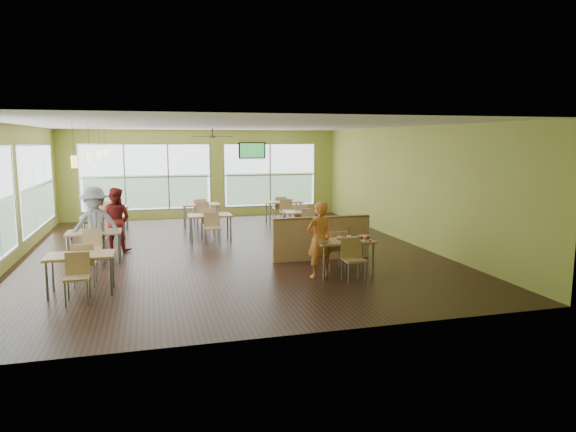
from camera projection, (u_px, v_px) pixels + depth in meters
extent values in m
plane|color=black|center=(229.00, 251.00, 13.25)|extent=(12.00, 12.00, 0.00)
plane|color=white|center=(227.00, 125.00, 12.78)|extent=(12.00, 12.00, 0.00)
cube|color=#A5AF47|center=(203.00, 174.00, 18.74)|extent=(10.00, 0.04, 3.20)
cube|color=#A5AF47|center=(290.00, 228.00, 7.29)|extent=(10.00, 0.04, 3.20)
cube|color=#A5AF47|center=(10.00, 195.00, 11.72)|extent=(0.04, 12.00, 3.20)
cube|color=#A5AF47|center=(406.00, 185.00, 14.30)|extent=(0.04, 12.00, 3.20)
cube|color=white|center=(38.00, 186.00, 14.61)|extent=(0.02, 4.50, 2.35)
cube|color=white|center=(147.00, 177.00, 18.22)|extent=(4.50, 0.02, 2.35)
cube|color=white|center=(270.00, 175.00, 19.38)|extent=(3.50, 0.02, 2.35)
cube|color=#B7BABC|center=(21.00, 244.00, 12.39)|extent=(0.04, 9.40, 0.05)
cube|color=#B7BABC|center=(211.00, 208.00, 18.96)|extent=(8.00, 0.04, 0.05)
cube|color=tan|center=(344.00, 241.00, 10.79)|extent=(1.20, 0.70, 0.04)
cube|color=brown|center=(344.00, 242.00, 10.80)|extent=(1.22, 0.71, 0.01)
cylinder|color=slate|center=(324.00, 263.00, 10.43)|extent=(0.05, 0.05, 0.71)
cylinder|color=slate|center=(373.00, 260.00, 10.71)|extent=(0.05, 0.05, 0.71)
cylinder|color=slate|center=(315.00, 257.00, 10.99)|extent=(0.05, 0.05, 0.71)
cylinder|color=slate|center=(362.00, 254.00, 11.27)|extent=(0.05, 0.05, 0.71)
cube|color=tan|center=(335.00, 249.00, 11.36)|extent=(0.42, 0.42, 0.04)
cube|color=tan|center=(332.00, 237.00, 11.51)|extent=(0.42, 0.04, 0.40)
cube|color=tan|center=(354.00, 260.00, 10.31)|extent=(0.42, 0.42, 0.04)
cube|color=tan|center=(358.00, 251.00, 10.10)|extent=(0.42, 0.04, 0.40)
cube|color=tan|center=(322.00, 239.00, 12.21)|extent=(2.40, 0.12, 1.00)
cube|color=brown|center=(322.00, 217.00, 12.14)|extent=(2.40, 0.14, 0.04)
cube|color=tan|center=(80.00, 255.00, 9.45)|extent=(1.20, 0.70, 0.04)
cube|color=brown|center=(80.00, 257.00, 9.46)|extent=(1.22, 0.71, 0.01)
cylinder|color=slate|center=(47.00, 281.00, 9.09)|extent=(0.05, 0.05, 0.71)
cylinder|color=slate|center=(111.00, 277.00, 9.37)|extent=(0.05, 0.05, 0.71)
cylinder|color=slate|center=(52.00, 273.00, 9.64)|extent=(0.05, 0.05, 0.71)
cylinder|color=slate|center=(113.00, 269.00, 9.92)|extent=(0.05, 0.05, 0.71)
cube|color=tan|center=(84.00, 263.00, 10.02)|extent=(0.42, 0.42, 0.04)
cube|color=tan|center=(85.00, 250.00, 10.17)|extent=(0.42, 0.04, 0.40)
cube|color=tan|center=(77.00, 278.00, 8.97)|extent=(0.42, 0.42, 0.04)
cube|color=tan|center=(75.00, 268.00, 8.75)|extent=(0.42, 0.04, 0.40)
cube|color=tan|center=(94.00, 232.00, 11.84)|extent=(1.20, 0.70, 0.04)
cube|color=brown|center=(94.00, 233.00, 11.84)|extent=(1.22, 0.71, 0.01)
cylinder|color=slate|center=(68.00, 252.00, 11.48)|extent=(0.05, 0.05, 0.71)
cylinder|color=slate|center=(118.00, 249.00, 11.76)|extent=(0.05, 0.05, 0.71)
cylinder|color=slate|center=(71.00, 247.00, 12.03)|extent=(0.05, 0.05, 0.71)
cylinder|color=slate|center=(120.00, 244.00, 12.31)|extent=(0.05, 0.05, 0.71)
cube|color=tan|center=(97.00, 240.00, 12.41)|extent=(0.42, 0.42, 0.04)
cube|color=tan|center=(97.00, 229.00, 12.55)|extent=(0.42, 0.04, 0.40)
cube|color=tan|center=(92.00, 249.00, 11.36)|extent=(0.42, 0.42, 0.04)
cube|color=tan|center=(90.00, 241.00, 11.14)|extent=(0.42, 0.04, 0.40)
cube|color=tan|center=(103.00, 217.00, 14.23)|extent=(1.20, 0.70, 0.04)
cube|color=brown|center=(103.00, 218.00, 14.23)|extent=(1.22, 0.71, 0.01)
cylinder|color=slate|center=(82.00, 233.00, 13.87)|extent=(0.05, 0.05, 0.71)
cylinder|color=slate|center=(123.00, 231.00, 14.14)|extent=(0.05, 0.05, 0.71)
cylinder|color=slate|center=(84.00, 229.00, 14.42)|extent=(0.05, 0.05, 0.71)
cylinder|color=slate|center=(124.00, 227.00, 14.70)|extent=(0.05, 0.05, 0.71)
cube|color=tan|center=(105.00, 223.00, 14.79)|extent=(0.42, 0.42, 0.04)
cube|color=tan|center=(105.00, 215.00, 14.94)|extent=(0.42, 0.04, 0.40)
cube|color=tan|center=(102.00, 230.00, 13.74)|extent=(0.42, 0.42, 0.04)
cube|color=tan|center=(101.00, 223.00, 13.53)|extent=(0.42, 0.04, 0.40)
cube|color=tan|center=(109.00, 207.00, 16.33)|extent=(1.20, 0.70, 0.04)
cube|color=brown|center=(109.00, 208.00, 16.33)|extent=(1.22, 0.71, 0.01)
cylinder|color=slate|center=(90.00, 220.00, 15.97)|extent=(0.05, 0.05, 0.71)
cylinder|color=slate|center=(127.00, 219.00, 16.24)|extent=(0.05, 0.05, 0.71)
cylinder|color=slate|center=(92.00, 218.00, 16.52)|extent=(0.05, 0.05, 0.71)
cylinder|color=slate|center=(127.00, 216.00, 16.80)|extent=(0.05, 0.05, 0.71)
cube|color=tan|center=(110.00, 213.00, 16.89)|extent=(0.42, 0.42, 0.04)
cube|color=tan|center=(110.00, 206.00, 17.04)|extent=(0.42, 0.04, 0.40)
cube|color=tan|center=(108.00, 218.00, 15.84)|extent=(0.42, 0.42, 0.04)
cube|color=tan|center=(107.00, 212.00, 15.63)|extent=(0.42, 0.04, 0.40)
cube|color=tan|center=(210.00, 215.00, 14.50)|extent=(1.20, 0.70, 0.04)
cube|color=brown|center=(210.00, 216.00, 14.50)|extent=(1.22, 0.71, 0.01)
cylinder|color=slate|center=(192.00, 231.00, 14.14)|extent=(0.05, 0.05, 0.71)
cylinder|color=slate|center=(231.00, 229.00, 14.41)|extent=(0.05, 0.05, 0.71)
cylinder|color=slate|center=(190.00, 227.00, 14.69)|extent=(0.05, 0.05, 0.71)
cylinder|color=slate|center=(228.00, 226.00, 14.97)|extent=(0.05, 0.05, 0.71)
cube|color=tan|center=(208.00, 222.00, 15.06)|extent=(0.42, 0.42, 0.04)
cube|color=tan|center=(207.00, 214.00, 15.21)|extent=(0.42, 0.04, 0.40)
cube|color=tan|center=(212.00, 228.00, 14.01)|extent=(0.42, 0.42, 0.04)
cube|color=tan|center=(213.00, 221.00, 13.80)|extent=(0.42, 0.04, 0.40)
cube|color=tan|center=(201.00, 205.00, 16.88)|extent=(1.20, 0.70, 0.04)
cube|color=brown|center=(201.00, 205.00, 16.89)|extent=(1.22, 0.71, 0.01)
cylinder|color=slate|center=(185.00, 218.00, 16.52)|extent=(0.05, 0.05, 0.71)
cylinder|color=slate|center=(219.00, 216.00, 16.80)|extent=(0.05, 0.05, 0.71)
cylinder|color=slate|center=(184.00, 215.00, 17.08)|extent=(0.05, 0.05, 0.71)
cylinder|color=slate|center=(217.00, 214.00, 17.36)|extent=(0.05, 0.05, 0.71)
cube|color=tan|center=(200.00, 211.00, 17.45)|extent=(0.42, 0.42, 0.04)
cube|color=tan|center=(199.00, 204.00, 17.60)|extent=(0.42, 0.04, 0.40)
cube|color=tan|center=(203.00, 215.00, 16.40)|extent=(0.42, 0.42, 0.04)
cube|color=tan|center=(203.00, 209.00, 16.19)|extent=(0.42, 0.04, 0.40)
cube|color=tan|center=(304.00, 212.00, 15.22)|extent=(1.20, 0.70, 0.04)
cube|color=brown|center=(304.00, 212.00, 15.22)|extent=(1.22, 0.71, 0.01)
cylinder|color=slate|center=(290.00, 226.00, 14.86)|extent=(0.05, 0.05, 0.71)
cylinder|color=slate|center=(325.00, 225.00, 15.14)|extent=(0.05, 0.05, 0.71)
cylinder|color=slate|center=(284.00, 223.00, 15.41)|extent=(0.05, 0.05, 0.71)
cylinder|color=slate|center=(319.00, 222.00, 15.69)|extent=(0.05, 0.05, 0.71)
cube|color=tan|center=(299.00, 218.00, 15.79)|extent=(0.42, 0.42, 0.04)
cube|color=tan|center=(298.00, 210.00, 15.94)|extent=(0.42, 0.04, 0.40)
cube|color=tan|center=(310.00, 224.00, 14.74)|extent=(0.42, 0.42, 0.04)
cube|color=tan|center=(312.00, 217.00, 14.52)|extent=(0.42, 0.04, 0.40)
cube|color=tan|center=(283.00, 202.00, 17.61)|extent=(1.20, 0.70, 0.04)
cube|color=brown|center=(283.00, 203.00, 17.61)|extent=(1.22, 0.71, 0.01)
cylinder|color=slate|center=(270.00, 214.00, 17.25)|extent=(0.05, 0.05, 0.71)
cylinder|color=slate|center=(301.00, 213.00, 17.52)|extent=(0.05, 0.05, 0.71)
cylinder|color=slate|center=(266.00, 212.00, 17.80)|extent=(0.05, 0.05, 0.71)
cylinder|color=slate|center=(296.00, 211.00, 18.08)|extent=(0.05, 0.05, 0.71)
cube|color=tan|center=(279.00, 208.00, 18.17)|extent=(0.42, 0.42, 0.04)
cube|color=tan|center=(278.00, 201.00, 18.32)|extent=(0.42, 0.04, 0.40)
cube|color=tan|center=(287.00, 212.00, 17.12)|extent=(0.42, 0.42, 0.04)
cube|color=tan|center=(289.00, 206.00, 16.91)|extent=(0.42, 0.04, 0.40)
cylinder|color=#2D2119|center=(73.00, 139.00, 9.14)|extent=(0.01, 0.01, 0.70)
cylinder|color=#E9A948|center=(74.00, 162.00, 9.20)|extent=(0.11, 0.11, 0.22)
cylinder|color=#2D2119|center=(88.00, 139.00, 11.53)|extent=(0.01, 0.01, 0.70)
cylinder|color=#E9A948|center=(90.00, 157.00, 11.59)|extent=(0.11, 0.11, 0.22)
cylinder|color=#2D2119|center=(99.00, 139.00, 13.91)|extent=(0.01, 0.01, 0.70)
cylinder|color=#E9A948|center=(100.00, 154.00, 13.97)|extent=(0.11, 0.11, 0.22)
cylinder|color=#2D2119|center=(105.00, 140.00, 16.02)|extent=(0.01, 0.01, 0.70)
cylinder|color=#E9A948|center=(106.00, 152.00, 16.07)|extent=(0.11, 0.11, 0.22)
cylinder|color=#2D2119|center=(212.00, 132.00, 15.66)|extent=(0.03, 0.03, 0.24)
cylinder|color=#2D2119|center=(212.00, 137.00, 15.68)|extent=(0.16, 0.16, 0.06)
cube|color=#2D2119|center=(224.00, 137.00, 15.77)|extent=(0.55, 0.10, 0.01)
cube|color=#2D2119|center=(211.00, 137.00, 16.02)|extent=(0.10, 0.55, 0.01)
cube|color=#2D2119|center=(201.00, 137.00, 15.59)|extent=(0.55, 0.10, 0.01)
cube|color=#2D2119|center=(214.00, 136.00, 15.35)|extent=(0.10, 0.55, 0.01)
cube|color=black|center=(252.00, 150.00, 18.99)|extent=(1.00, 0.06, 0.60)
cube|color=green|center=(252.00, 151.00, 18.95)|extent=(0.90, 0.01, 0.52)
imported|color=#F24C1A|center=(319.00, 240.00, 10.60)|extent=(0.66, 0.51, 1.60)
imported|color=maroon|center=(116.00, 220.00, 13.10)|extent=(0.98, 0.88, 1.64)
imported|color=slate|center=(95.00, 226.00, 11.77)|extent=(1.25, 0.85, 1.78)
cone|color=white|center=(325.00, 239.00, 10.61)|extent=(0.10, 0.10, 0.13)
cylinder|color=red|center=(325.00, 238.00, 10.61)|extent=(0.09, 0.09, 0.04)
cylinder|color=white|center=(325.00, 235.00, 10.60)|extent=(0.10, 0.10, 0.01)
cylinder|color=blue|center=(325.00, 230.00, 10.59)|extent=(0.01, 0.06, 0.23)
cone|color=white|center=(339.00, 239.00, 10.60)|extent=(0.08, 0.08, 0.11)
cylinder|color=red|center=(339.00, 239.00, 10.60)|extent=(0.08, 0.08, 0.03)
cylinder|color=white|center=(339.00, 236.00, 10.59)|extent=(0.09, 0.09, 0.01)
cylinder|color=yellow|center=(339.00, 232.00, 10.58)|extent=(0.02, 0.05, 0.20)
cone|color=white|center=(349.00, 239.00, 10.64)|extent=(0.09, 0.09, 0.12)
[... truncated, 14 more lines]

